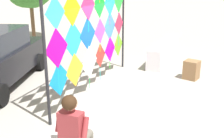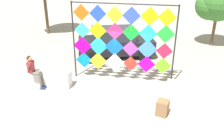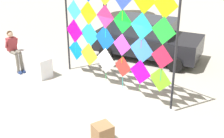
{
  "view_description": "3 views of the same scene",
  "coord_description": "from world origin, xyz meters",
  "px_view_note": "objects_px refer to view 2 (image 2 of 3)",
  "views": [
    {
      "loc": [
        -7.0,
        -2.83,
        3.16
      ],
      "look_at": [
        -0.43,
        -0.04,
        0.85
      ],
      "focal_mm": 44.43,
      "sensor_mm": 36.0,
      "label": 1
    },
    {
      "loc": [
        1.74,
        -10.09,
        5.75
      ],
      "look_at": [
        -0.39,
        0.34,
        0.74
      ],
      "focal_mm": 39.39,
      "sensor_mm": 36.0,
      "label": 2
    },
    {
      "loc": [
        6.65,
        -6.33,
        5.02
      ],
      "look_at": [
        0.3,
        0.37,
        0.91
      ],
      "focal_mm": 48.89,
      "sensor_mm": 36.0,
      "label": 3
    }
  ],
  "objects_px": {
    "kite_display_rack": "(122,38)",
    "cardboard_box_large": "(162,108)",
    "seated_vendor": "(34,69)",
    "tree_far_right": "(220,1)",
    "parked_car": "(115,42)"
  },
  "relations": [
    {
      "from": "parked_car",
      "to": "seated_vendor",
      "type": "bearing_deg",
      "value": -121.69
    },
    {
      "from": "cardboard_box_large",
      "to": "tree_far_right",
      "type": "height_order",
      "value": "tree_far_right"
    },
    {
      "from": "parked_car",
      "to": "cardboard_box_large",
      "type": "relative_size",
      "value": 7.76
    },
    {
      "from": "tree_far_right",
      "to": "seated_vendor",
      "type": "bearing_deg",
      "value": -139.06
    },
    {
      "from": "seated_vendor",
      "to": "cardboard_box_large",
      "type": "bearing_deg",
      "value": -9.41
    },
    {
      "from": "kite_display_rack",
      "to": "cardboard_box_large",
      "type": "relative_size",
      "value": 7.73
    },
    {
      "from": "cardboard_box_large",
      "to": "tree_far_right",
      "type": "xyz_separation_m",
      "value": [
        3.24,
        8.87,
        2.67
      ]
    },
    {
      "from": "seated_vendor",
      "to": "parked_car",
      "type": "xyz_separation_m",
      "value": [
        2.9,
        4.69,
        -0.08
      ]
    },
    {
      "from": "seated_vendor",
      "to": "cardboard_box_large",
      "type": "xyz_separation_m",
      "value": [
        5.87,
        -0.97,
        -0.65
      ]
    },
    {
      "from": "kite_display_rack",
      "to": "tree_far_right",
      "type": "relative_size",
      "value": 1.12
    },
    {
      "from": "kite_display_rack",
      "to": "seated_vendor",
      "type": "relative_size",
      "value": 3.0
    },
    {
      "from": "kite_display_rack",
      "to": "seated_vendor",
      "type": "height_order",
      "value": "kite_display_rack"
    },
    {
      "from": "kite_display_rack",
      "to": "tree_far_right",
      "type": "distance_m",
      "value": 8.27
    },
    {
      "from": "seated_vendor",
      "to": "tree_far_right",
      "type": "xyz_separation_m",
      "value": [
        9.1,
        7.9,
        2.02
      ]
    },
    {
      "from": "kite_display_rack",
      "to": "cardboard_box_large",
      "type": "distance_m",
      "value": 3.77
    }
  ]
}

